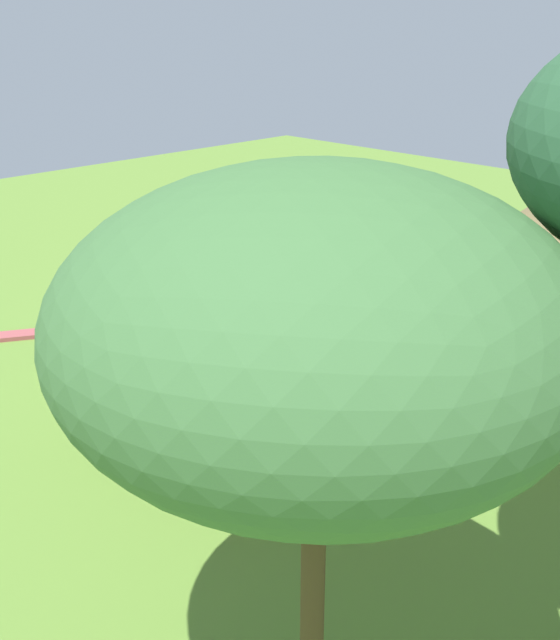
% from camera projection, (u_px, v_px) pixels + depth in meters
% --- Properties ---
extents(ground_plane, '(36.00, 36.00, 0.00)m').
position_uv_depth(ground_plane, '(291.00, 356.00, 13.99)').
color(ground_plane, olive).
extents(shade_umbrella, '(3.86, 3.86, 3.20)m').
position_uv_depth(shade_umbrella, '(253.00, 245.00, 10.84)').
color(shade_umbrella, brown).
rests_on(shade_umbrella, ground_plane).
extents(patio_dining_table, '(1.36, 1.03, 0.74)m').
position_uv_depth(patio_dining_table, '(255.00, 380.00, 11.59)').
color(patio_dining_table, silver).
rests_on(patio_dining_table, ground_plane).
extents(patio_chair_west_end, '(0.61, 0.61, 0.90)m').
position_uv_depth(patio_chair_west_end, '(335.00, 390.00, 11.59)').
color(patio_chair_west_end, white).
rests_on(patio_chair_west_end, ground_plane).
extents(patio_chair_near_lawn, '(0.61, 0.61, 0.90)m').
position_uv_depth(patio_chair_near_lawn, '(176.00, 387.00, 11.68)').
color(patio_chair_near_lawn, silver).
rests_on(patio_chair_near_lawn, ground_plane).
extents(guest_beside_umbrella, '(0.25, 0.61, 1.73)m').
position_uv_depth(guest_beside_umbrella, '(309.00, 412.00, 9.89)').
color(guest_beside_umbrella, black).
rests_on(guest_beside_umbrella, ground_plane).
extents(guest_behind_table, '(0.55, 0.31, 1.58)m').
position_uv_depth(guest_behind_table, '(173.00, 417.00, 9.94)').
color(guest_behind_table, black).
rests_on(guest_behind_table, ground_plane).
extents(standing_watcher, '(0.50, 0.48, 1.76)m').
position_uv_depth(standing_watcher, '(261.00, 234.00, 17.46)').
color(standing_watcher, black).
rests_on(standing_watcher, ground_plane).
extents(striped_lounge_chair, '(0.83, 0.96, 0.60)m').
position_uv_depth(striped_lounge_chair, '(328.00, 298.00, 16.00)').
color(striped_lounge_chair, '#C05036').
rests_on(striped_lounge_chair, ground_plane).
extents(zebra_nearest_camera, '(1.13, 2.04, 1.46)m').
position_uv_depth(zebra_nearest_camera, '(119.00, 307.00, 13.61)').
color(zebra_nearest_camera, silver).
rests_on(zebra_nearest_camera, ground_plane).
extents(zebra_by_umbrella, '(2.24, 0.96, 1.50)m').
position_uv_depth(zebra_by_umbrella, '(368.00, 300.00, 13.83)').
color(zebra_by_umbrella, silver).
rests_on(zebra_by_umbrella, ground_plane).
extents(acacia_tree_far_lawn, '(3.78, 3.78, 4.80)m').
position_uv_depth(acacia_tree_far_lawn, '(318.00, 328.00, 5.52)').
color(acacia_tree_far_lawn, '#4B3A21').
rests_on(acacia_tree_far_lawn, ground_plane).
extents(brick_patio_kerb, '(2.62, 1.69, 0.08)m').
position_uv_depth(brick_patio_kerb, '(37.00, 333.00, 14.84)').
color(brick_patio_kerb, '#A34B4E').
rests_on(brick_patio_kerb, ground_plane).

